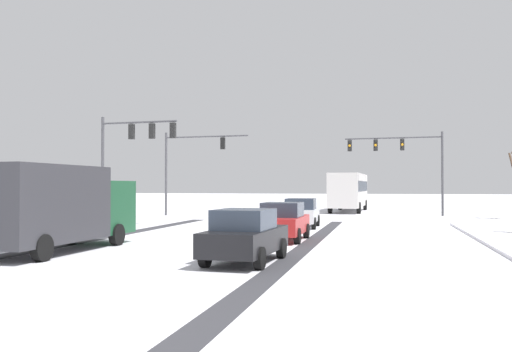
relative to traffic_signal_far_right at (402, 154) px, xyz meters
name	(u,v)px	position (x,y,z in m)	size (l,w,h in m)	color
wheel_track_left_lane	(82,241)	(-13.70, -23.79, -4.83)	(0.92, 29.94, 0.01)	#38383D
wheel_track_right_lane	(305,247)	(-4.34, -23.79, -4.83)	(0.71, 29.94, 0.01)	#38383D
traffic_signal_far_right	(402,154)	(0.00, 0.00, 0.00)	(7.54, 0.69, 6.50)	#47474C
traffic_signal_near_left	(132,145)	(-16.09, -14.29, -0.08)	(5.00, 0.57, 6.50)	#47474C
traffic_signal_far_left	(189,158)	(-16.14, -4.29, -0.36)	(6.84, 0.58, 6.50)	#47474C
car_white_lead	(301,213)	(-5.90, -14.22, -4.02)	(1.95, 4.16, 1.62)	silver
car_red_second	(283,221)	(-5.59, -21.61, -4.02)	(1.85, 4.11, 1.62)	red
car_black_third	(245,236)	(-5.53, -28.39, -4.02)	(2.01, 4.19, 1.62)	black
bus_oncoming	(349,189)	(-4.43, 5.51, -2.85)	(3.00, 11.09, 3.38)	silver
box_truck_delivery	(58,205)	(-12.62, -27.22, -3.20)	(2.40, 7.44, 3.02)	#194C2D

